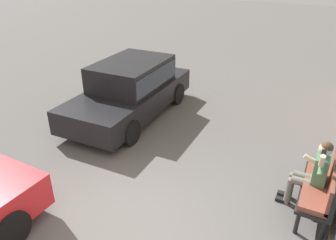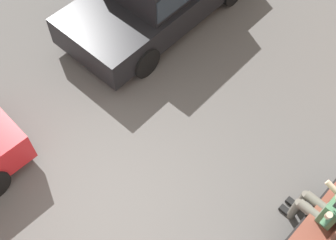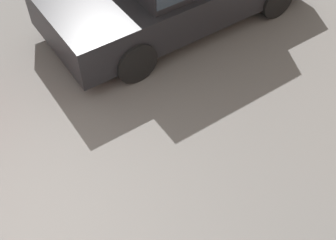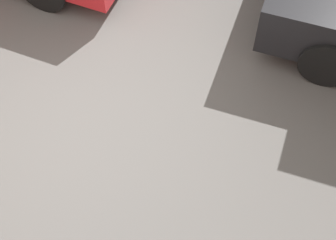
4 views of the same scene
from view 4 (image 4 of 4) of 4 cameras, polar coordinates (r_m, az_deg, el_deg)
ground_plane at (r=5.71m, az=-9.34°, el=0.90°), size 60.00×60.00×0.00m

